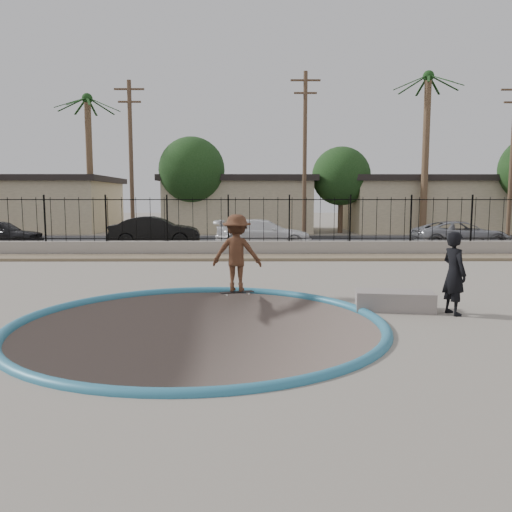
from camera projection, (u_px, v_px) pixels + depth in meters
The scene contains 24 objects.
ground at pixel (231, 276), 22.40m from camera, with size 120.00×120.00×2.20m, color gray.
bowl_pit at pixel (200, 324), 9.36m from camera, with size 6.84×6.84×1.80m, color #493E38, non-canonical shape.
coping_ring at pixel (200, 324), 9.36m from camera, with size 7.04×7.04×0.20m, color teal.
rock_strip at pixel (227, 257), 19.48m from camera, with size 42.00×1.60×0.11m, color #8B795B.
retaining_wall at pixel (228, 248), 20.55m from camera, with size 42.00×0.45×0.60m, color gray.
fence at pixel (228, 219), 20.41m from camera, with size 40.00×0.04×1.80m.
street at pixel (234, 241), 27.24m from camera, with size 90.00×8.00×0.04m, color black.
house_west at pixel (34, 204), 36.35m from camera, with size 11.60×8.60×3.90m.
house_center at pixel (239, 204), 36.45m from camera, with size 10.60×8.60×3.90m.
house_east at pixel (430, 204), 36.54m from camera, with size 12.60×8.60×3.90m.
palm_mid at pixel (88, 133), 33.36m from camera, with size 2.30×2.30×9.30m.
palm_right at pixel (427, 119), 31.44m from camera, with size 2.30×2.30×10.30m.
utility_pole_left at pixel (131, 157), 28.64m from camera, with size 1.70×0.24×9.00m.
utility_pole_mid at pixel (305, 153), 28.68m from camera, with size 1.70×0.24×9.50m.
utility_pole_right at pixel (512, 157), 28.79m from camera, with size 1.70×0.24×9.00m.
street_tree_left at pixel (192, 170), 32.70m from camera, with size 4.32×4.32×6.36m.
street_tree_mid at pixel (341, 176), 33.80m from camera, with size 3.96×3.96×5.83m.
skater at pixel (237, 257), 12.13m from camera, with size 1.21×0.69×1.87m, color brown.
skateboard at pixel (237, 292), 12.23m from camera, with size 0.85×0.45×0.07m.
videographer at pixel (454, 273), 10.06m from camera, with size 0.62×0.40×1.69m, color black.
concrete_ledge at pixel (394, 301), 10.54m from camera, with size 1.60×0.70×0.40m, color gray.
car_b at pixel (155, 231), 24.43m from camera, with size 1.51×4.34×1.43m, color black.
car_c at pixel (264, 233), 23.59m from camera, with size 1.86×4.57×1.33m, color white.
car_d at pixel (461, 234), 23.66m from camera, with size 2.06×4.48×1.24m, color gray.
Camera 1 is at (1.00, -10.15, 2.35)m, focal length 35.00 mm.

